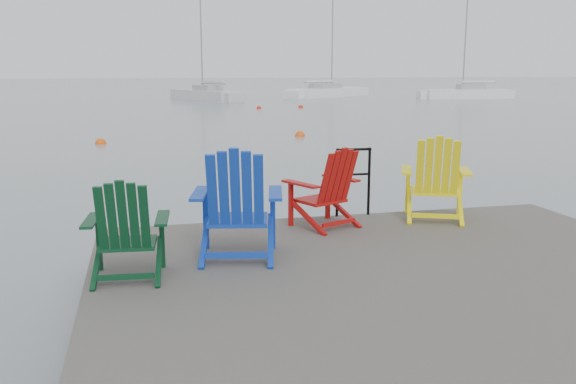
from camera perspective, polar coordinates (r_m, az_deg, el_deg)
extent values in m
plane|color=gray|center=(6.06, 11.62, -12.18)|extent=(400.00, 400.00, 0.00)
cube|color=#332F2D|center=(5.91, 11.78, -8.62)|extent=(6.00, 5.00, 0.20)
cylinder|color=black|center=(7.69, -14.90, -9.56)|extent=(0.26, 0.26, 1.20)
cylinder|color=black|center=(8.06, 4.85, -8.22)|extent=(0.26, 0.26, 1.20)
cylinder|color=black|center=(9.25, 21.04, -6.39)|extent=(0.26, 0.26, 1.20)
cylinder|color=black|center=(7.98, 4.63, 0.87)|extent=(0.04, 0.04, 0.90)
cylinder|color=black|center=(8.13, 7.58, 1.00)|extent=(0.04, 0.04, 0.90)
cylinder|color=black|center=(7.99, 6.19, 3.98)|extent=(0.48, 0.04, 0.04)
cylinder|color=black|center=(8.03, 6.14, 1.64)|extent=(0.44, 0.03, 0.03)
cube|color=#09331A|center=(5.89, -14.70, -4.67)|extent=(0.54, 0.49, 0.04)
cube|color=#09331A|center=(6.12, -17.26, -4.62)|extent=(0.05, 0.05, 0.53)
cube|color=#09331A|center=(6.05, -11.69, -4.51)|extent=(0.05, 0.05, 0.53)
cube|color=#09331A|center=(5.86, -17.94, -2.55)|extent=(0.16, 0.58, 0.03)
cube|color=#09331A|center=(5.78, -11.68, -2.40)|extent=(0.16, 0.58, 0.03)
cube|color=#09331A|center=(5.52, -15.20, -2.39)|extent=(0.48, 0.28, 0.65)
cube|color=#1036A8|center=(6.33, -4.69, -2.61)|extent=(0.71, 0.65, 0.04)
cube|color=#1036A8|center=(6.59, -7.69, -2.57)|extent=(0.07, 0.07, 0.64)
cube|color=#1036A8|center=(6.55, -1.43, -2.56)|extent=(0.07, 0.07, 0.64)
cube|color=#1036A8|center=(6.28, -8.26, -0.13)|extent=(0.28, 0.71, 0.03)
cube|color=#1036A8|center=(6.24, -1.19, -0.10)|extent=(0.28, 0.71, 0.03)
cube|color=#1036A8|center=(5.89, -4.95, 0.12)|extent=(0.61, 0.40, 0.78)
cube|color=#A20D0B|center=(7.54, 3.00, -0.76)|extent=(0.66, 0.63, 0.04)
cube|color=#A20D0B|center=(7.50, 0.27, -1.15)|extent=(0.06, 0.06, 0.55)
cube|color=#A20D0B|center=(7.89, 3.75, -0.55)|extent=(0.06, 0.06, 0.55)
cube|color=#A20D0B|center=(7.27, 1.16, 0.76)|extent=(0.35, 0.59, 0.03)
cube|color=#A20D0B|center=(7.70, 4.96, 1.32)|extent=(0.35, 0.59, 0.03)
cube|color=#A20D0B|center=(7.25, 4.68, 1.35)|extent=(0.54, 0.43, 0.67)
cube|color=#FCEA0E|center=(8.15, 13.56, 0.10)|extent=(0.73, 0.70, 0.04)
cube|color=#FCEA0E|center=(8.35, 11.13, 0.14)|extent=(0.07, 0.07, 0.61)
cube|color=#FCEA0E|center=(8.39, 15.78, -0.02)|extent=(0.07, 0.07, 0.61)
cube|color=#FCEA0E|center=(8.06, 11.05, 2.05)|extent=(0.38, 0.65, 0.03)
cube|color=#FCEA0E|center=(8.11, 16.24, 1.86)|extent=(0.38, 0.65, 0.03)
cube|color=#FCEA0E|center=(7.74, 13.83, 2.23)|extent=(0.60, 0.47, 0.74)
cube|color=silver|center=(51.47, -7.74, 8.81)|extent=(5.42, 8.42, 1.10)
cube|color=#9E9EA3|center=(51.09, -7.52, 9.59)|extent=(2.41, 2.89, 0.55)
cylinder|color=gray|center=(51.91, -8.15, 15.14)|extent=(0.12, 0.12, 10.34)
cube|color=white|center=(57.43, 3.81, 9.14)|extent=(9.34, 7.92, 1.10)
cube|color=#9E9EA3|center=(57.01, 3.53, 9.83)|extent=(3.41, 3.19, 0.55)
cylinder|color=gray|center=(57.97, 4.19, 15.74)|extent=(0.12, 0.12, 12.22)
cube|color=white|center=(55.83, 16.34, 8.65)|extent=(7.49, 2.68, 1.10)
cube|color=#9E9EA3|center=(55.96, 16.73, 9.35)|extent=(2.33, 1.56, 0.55)
cylinder|color=gray|center=(55.73, 16.29, 13.93)|extent=(0.12, 0.12, 9.16)
sphere|color=#E9520D|center=(22.71, 1.13, 5.26)|extent=(0.38, 0.38, 0.38)
sphere|color=#E3530D|center=(21.25, -17.11, 4.34)|extent=(0.37, 0.37, 0.37)
sphere|color=red|center=(39.44, -2.73, 7.81)|extent=(0.33, 0.33, 0.33)
sphere|color=red|center=(40.43, 1.21, 7.90)|extent=(0.35, 0.35, 0.35)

